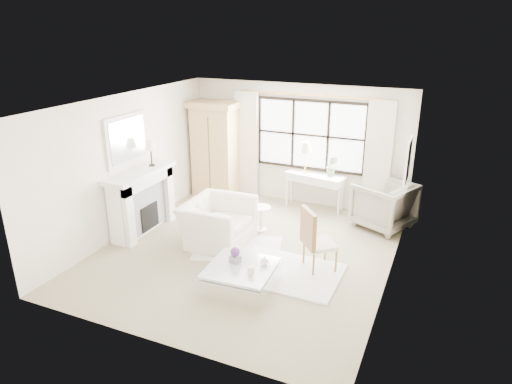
% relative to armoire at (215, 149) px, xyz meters
% --- Properties ---
extents(floor, '(5.50, 5.50, 0.00)m').
position_rel_armoire_xyz_m(floor, '(1.88, -2.37, -1.14)').
color(floor, tan).
rests_on(floor, ground).
extents(ceiling, '(5.50, 5.50, 0.00)m').
position_rel_armoire_xyz_m(ceiling, '(1.88, -2.37, 1.56)').
color(ceiling, white).
rests_on(ceiling, ground).
extents(wall_back, '(5.00, 0.00, 5.00)m').
position_rel_armoire_xyz_m(wall_back, '(1.88, 0.38, 0.21)').
color(wall_back, silver).
rests_on(wall_back, ground).
extents(wall_front, '(5.00, 0.00, 5.00)m').
position_rel_armoire_xyz_m(wall_front, '(1.88, -5.12, 0.21)').
color(wall_front, white).
rests_on(wall_front, ground).
extents(wall_left, '(0.00, 5.50, 5.50)m').
position_rel_armoire_xyz_m(wall_left, '(-0.62, -2.37, 0.21)').
color(wall_left, white).
rests_on(wall_left, ground).
extents(wall_right, '(0.00, 5.50, 5.50)m').
position_rel_armoire_xyz_m(wall_right, '(4.38, -2.37, 0.21)').
color(wall_right, beige).
rests_on(wall_right, ground).
extents(window_pane, '(2.40, 0.02, 1.50)m').
position_rel_armoire_xyz_m(window_pane, '(2.18, 0.36, 0.46)').
color(window_pane, white).
rests_on(window_pane, wall_back).
extents(window_frame, '(2.50, 0.04, 1.50)m').
position_rel_armoire_xyz_m(window_frame, '(2.18, 0.35, 0.46)').
color(window_frame, black).
rests_on(window_frame, wall_back).
extents(curtain_rod, '(3.30, 0.04, 0.04)m').
position_rel_armoire_xyz_m(curtain_rod, '(2.18, 0.30, 1.33)').
color(curtain_rod, '#BE8B42').
rests_on(curtain_rod, wall_back).
extents(curtain_left, '(0.55, 0.10, 2.47)m').
position_rel_armoire_xyz_m(curtain_left, '(0.68, 0.28, 0.10)').
color(curtain_left, beige).
rests_on(curtain_left, ground).
extents(curtain_right, '(0.55, 0.10, 2.47)m').
position_rel_armoire_xyz_m(curtain_right, '(3.68, 0.28, 0.10)').
color(curtain_right, beige).
rests_on(curtain_right, ground).
extents(fireplace, '(0.58, 1.66, 1.26)m').
position_rel_armoire_xyz_m(fireplace, '(-0.39, -2.37, -0.49)').
color(fireplace, white).
rests_on(fireplace, ground).
extents(mirror_frame, '(0.05, 1.15, 0.95)m').
position_rel_armoire_xyz_m(mirror_frame, '(-0.59, -2.37, 0.70)').
color(mirror_frame, silver).
rests_on(mirror_frame, wall_left).
extents(mirror_glass, '(0.02, 1.00, 0.80)m').
position_rel_armoire_xyz_m(mirror_glass, '(-0.56, -2.37, 0.70)').
color(mirror_glass, silver).
rests_on(mirror_glass, wall_left).
extents(art_frame, '(0.04, 0.62, 0.82)m').
position_rel_armoire_xyz_m(art_frame, '(4.35, -0.67, 0.41)').
color(art_frame, white).
rests_on(art_frame, wall_right).
extents(art_canvas, '(0.01, 0.52, 0.72)m').
position_rel_armoire_xyz_m(art_canvas, '(4.33, -0.67, 0.41)').
color(art_canvas, '#C5AF98').
rests_on(art_canvas, wall_right).
extents(mantel_lamp, '(0.22, 0.22, 0.51)m').
position_rel_armoire_xyz_m(mantel_lamp, '(-0.31, -2.03, 0.51)').
color(mantel_lamp, black).
rests_on(mantel_lamp, fireplace).
extents(armoire, '(1.14, 0.73, 2.24)m').
position_rel_armoire_xyz_m(armoire, '(0.00, 0.00, 0.00)').
color(armoire, tan).
rests_on(armoire, floor).
extents(console_table, '(1.36, 0.69, 0.80)m').
position_rel_armoire_xyz_m(console_table, '(2.40, 0.12, -0.74)').
color(console_table, white).
rests_on(console_table, floor).
extents(console_lamp, '(0.28, 0.28, 0.69)m').
position_rel_armoire_xyz_m(console_lamp, '(2.16, 0.13, 0.22)').
color(console_lamp, '#A7833A').
rests_on(console_lamp, console_table).
extents(orchid_plant, '(0.25, 0.21, 0.45)m').
position_rel_armoire_xyz_m(orchid_plant, '(2.76, 0.14, -0.11)').
color(orchid_plant, '#5E7850').
rests_on(orchid_plant, console_table).
extents(side_table, '(0.40, 0.40, 0.51)m').
position_rel_armoire_xyz_m(side_table, '(1.77, -1.43, -0.81)').
color(side_table, silver).
rests_on(side_table, floor).
extents(rug_left, '(1.81, 1.50, 0.03)m').
position_rel_armoire_xyz_m(rug_left, '(1.71, -2.35, -1.13)').
color(rug_left, silver).
rests_on(rug_left, floor).
extents(rug_right, '(1.75, 1.32, 0.03)m').
position_rel_armoire_xyz_m(rug_right, '(2.83, -2.80, -1.12)').
color(rug_right, white).
rests_on(rug_right, floor).
extents(club_armchair, '(1.12, 1.28, 0.83)m').
position_rel_armoire_xyz_m(club_armchair, '(1.24, -2.25, -0.73)').
color(club_armchair, white).
rests_on(club_armchair, floor).
extents(wingback_chair, '(1.37, 1.35, 0.94)m').
position_rel_armoire_xyz_m(wingback_chair, '(3.96, -0.28, -0.67)').
color(wingback_chair, gray).
rests_on(wingback_chair, floor).
extents(french_chair, '(0.68, 0.68, 1.08)m').
position_rel_armoire_xyz_m(french_chair, '(3.25, -2.47, -0.83)').
color(french_chair, olive).
rests_on(french_chair, floor).
extents(coffee_table, '(1.06, 1.06, 0.38)m').
position_rel_armoire_xyz_m(coffee_table, '(2.32, -3.52, -0.96)').
color(coffee_table, white).
rests_on(coffee_table, floor).
extents(planter_box, '(0.18, 0.18, 0.11)m').
position_rel_armoire_xyz_m(planter_box, '(2.18, -3.42, -0.71)').
color(planter_box, gray).
rests_on(planter_box, coffee_table).
extents(planter_flowers, '(0.15, 0.15, 0.15)m').
position_rel_armoire_xyz_m(planter_flowers, '(2.18, -3.42, -0.58)').
color(planter_flowers, '#592F75').
rests_on(planter_flowers, planter_box).
extents(pillar_candle, '(0.10, 0.10, 0.12)m').
position_rel_armoire_xyz_m(pillar_candle, '(2.55, -3.65, -0.70)').
color(pillar_candle, silver).
rests_on(pillar_candle, coffee_table).
extents(coffee_vase, '(0.17, 0.17, 0.14)m').
position_rel_armoire_xyz_m(coffee_vase, '(2.63, -3.31, -0.69)').
color(coffee_vase, white).
rests_on(coffee_vase, coffee_table).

